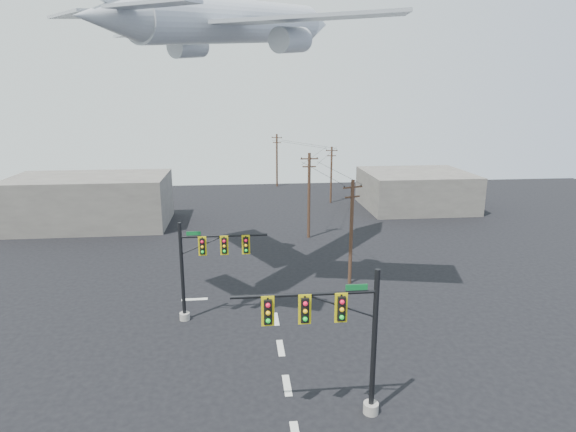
{
  "coord_description": "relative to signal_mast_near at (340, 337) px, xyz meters",
  "views": [
    {
      "loc": [
        -2.35,
        -23.09,
        15.59
      ],
      "look_at": [
        0.57,
        5.0,
        8.31
      ],
      "focal_mm": 30.0,
      "sensor_mm": 36.0,
      "label": 1
    }
  ],
  "objects": [
    {
      "name": "building_left",
      "position": [
        -22.23,
        37.81,
        -1.32
      ],
      "size": [
        18.0,
        10.0,
        6.0
      ],
      "primitive_type": "cube",
      "color": "slate",
      "rests_on": "ground"
    },
    {
      "name": "signal_mast_near",
      "position": [
        0.0,
        0.0,
        0.0
      ],
      "size": [
        7.21,
        0.84,
        7.66
      ],
      "color": "gray",
      "rests_on": "ground"
    },
    {
      "name": "airliner",
      "position": [
        -4.33,
        17.58,
        16.22
      ],
      "size": [
        22.56,
        24.43,
        7.23
      ],
      "rotation": [
        0.0,
        -0.09,
        0.91
      ],
      "color": "#AFB5BB"
    },
    {
      "name": "building_right",
      "position": [
        19.77,
        42.81,
        -1.82
      ],
      "size": [
        14.0,
        12.0,
        5.0
      ],
      "primitive_type": "cube",
      "color": "slate",
      "rests_on": "ground"
    },
    {
      "name": "utility_pole_c",
      "position": [
        8.68,
        47.1,
        -0.07
      ],
      "size": [
        1.67,
        0.28,
        8.13
      ],
      "rotation": [
        0.0,
        0.0,
        -0.08
      ],
      "color": "#452C1D",
      "rests_on": "ground"
    },
    {
      "name": "utility_pole_b",
      "position": [
        2.95,
        30.17,
        0.58
      ],
      "size": [
        1.9,
        0.32,
        9.37
      ],
      "rotation": [
        0.0,
        0.0,
        -0.01
      ],
      "color": "#452C1D",
      "rests_on": "ground"
    },
    {
      "name": "lane_markings",
      "position": [
        -2.23,
        8.14,
        -4.31
      ],
      "size": [
        14.0,
        21.2,
        0.01
      ],
      "color": "beige",
      "rests_on": "ground"
    },
    {
      "name": "utility_pole_a",
      "position": [
        4.49,
        16.79,
        0.29
      ],
      "size": [
        1.7,
        0.69,
        8.81
      ],
      "rotation": [
        0.0,
        0.0,
        0.33
      ],
      "color": "#452C1D",
      "rests_on": "ground"
    },
    {
      "name": "ground",
      "position": [
        -2.23,
        2.81,
        -4.32
      ],
      "size": [
        120.0,
        120.0,
        0.0
      ],
      "primitive_type": "plane",
      "color": "black",
      "rests_on": "ground"
    },
    {
      "name": "utility_pole_d",
      "position": [
        1.93,
        60.47,
        0.31
      ],
      "size": [
        1.73,
        0.84,
        8.85
      ],
      "rotation": [
        0.0,
        0.0,
        -0.41
      ],
      "color": "#452C1D",
      "rests_on": "ground"
    },
    {
      "name": "signal_mast_far",
      "position": [
        -7.16,
        11.35,
        -0.33
      ],
      "size": [
        6.25,
        0.78,
        7.12
      ],
      "color": "gray",
      "rests_on": "ground"
    },
    {
      "name": "power_lines",
      "position": [
        5.04,
        39.13,
        3.8
      ],
      "size": [
        8.33,
        43.69,
        0.6
      ],
      "color": "black"
    }
  ]
}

